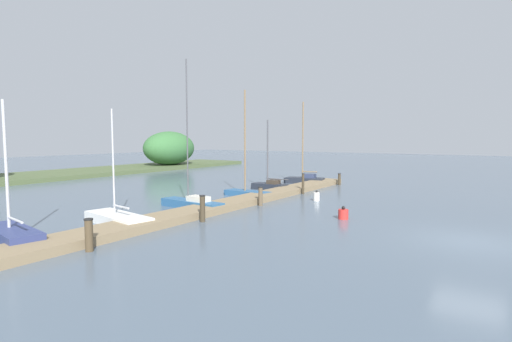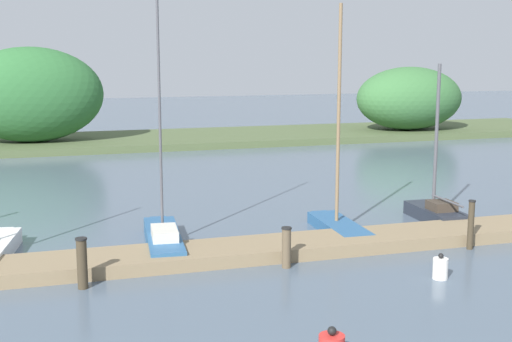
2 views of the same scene
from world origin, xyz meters
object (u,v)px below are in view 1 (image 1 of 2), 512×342
(sailboat_5, at_px, (269,185))
(sailboat_6, at_px, (304,178))
(sailboat_4, at_px, (246,190))
(mooring_piling_5, at_px, (339,179))
(mooring_piling_4, at_px, (303,184))
(sailboat_1, at_px, (10,234))
(sailboat_3, at_px, (191,202))
(mooring_piling_2, at_px, (202,208))
(mooring_piling_3, at_px, (260,196))
(channel_buoy_1, at_px, (316,197))
(mooring_piling_1, at_px, (89,235))
(channel_buoy_0, at_px, (343,214))
(sailboat_2, at_px, (116,218))

(sailboat_5, height_order, sailboat_6, sailboat_6)
(sailboat_4, distance_m, mooring_piling_5, 9.63)
(sailboat_4, height_order, mooring_piling_4, sailboat_4)
(sailboat_1, relative_size, sailboat_3, 0.65)
(sailboat_4, bearing_deg, mooring_piling_2, 112.81)
(sailboat_4, height_order, sailboat_5, sailboat_4)
(mooring_piling_3, bearing_deg, sailboat_1, 164.32)
(sailboat_1, bearing_deg, channel_buoy_1, -99.81)
(sailboat_1, relative_size, mooring_piling_5, 5.55)
(sailboat_1, relative_size, sailboat_4, 0.76)
(sailboat_5, xyz_separation_m, channel_buoy_1, (-3.03, -5.24, -0.09))
(sailboat_5, relative_size, mooring_piling_1, 4.53)
(sailboat_5, relative_size, mooring_piling_2, 4.18)
(sailboat_4, xyz_separation_m, mooring_piling_3, (-2.65, -2.82, 0.16))
(sailboat_3, bearing_deg, sailboat_1, 91.68)
(mooring_piling_1, distance_m, channel_buoy_0, 11.21)
(sailboat_3, xyz_separation_m, sailboat_6, (14.11, 0.12, 0.06))
(sailboat_2, relative_size, sailboat_6, 0.76)
(sailboat_3, xyz_separation_m, mooring_piling_3, (2.75, -2.78, 0.20))
(sailboat_2, distance_m, mooring_piling_1, 4.48)
(sailboat_2, distance_m, sailboat_6, 18.89)
(sailboat_3, xyz_separation_m, mooring_piling_2, (-2.36, -2.89, 0.28))
(sailboat_6, relative_size, channel_buoy_1, 10.47)
(sailboat_2, distance_m, mooring_piling_5, 19.60)
(sailboat_4, height_order, mooring_piling_3, sailboat_4)
(sailboat_6, distance_m, mooring_piling_2, 16.75)
(sailboat_3, bearing_deg, sailboat_5, -81.60)
(sailboat_6, bearing_deg, mooring_piling_4, 104.68)
(sailboat_5, xyz_separation_m, mooring_piling_5, (5.50, -3.33, 0.11))
(sailboat_6, distance_m, mooring_piling_4, 6.50)
(mooring_piling_1, xyz_separation_m, mooring_piling_5, (22.75, 0.04, -0.10))
(sailboat_3, xyz_separation_m, mooring_piling_4, (8.27, -2.69, 0.37))
(mooring_piling_3, height_order, mooring_piling_5, mooring_piling_3)
(mooring_piling_3, bearing_deg, sailboat_6, 14.35)
(sailboat_1, distance_m, sailboat_5, 18.18)
(mooring_piling_1, bearing_deg, mooring_piling_2, -0.63)
(sailboat_1, bearing_deg, mooring_piling_2, -107.80)
(sailboat_2, height_order, sailboat_3, sailboat_3)
(mooring_piling_4, xyz_separation_m, channel_buoy_1, (-2.20, -2.01, -0.44))
(sailboat_1, xyz_separation_m, mooring_piling_5, (23.67, -3.33, 0.13))
(sailboat_6, height_order, mooring_piling_4, sailboat_6)
(mooring_piling_1, relative_size, channel_buoy_0, 1.81)
(sailboat_6, height_order, mooring_piling_2, sailboat_6)
(mooring_piling_3, bearing_deg, mooring_piling_2, -178.76)
(sailboat_6, height_order, channel_buoy_1, sailboat_6)
(sailboat_5, bearing_deg, sailboat_2, 93.64)
(sailboat_4, distance_m, mooring_piling_4, 3.97)
(sailboat_3, xyz_separation_m, channel_buoy_1, (6.07, -4.70, -0.07))
(mooring_piling_4, bearing_deg, sailboat_2, 167.85)
(sailboat_1, xyz_separation_m, sailboat_2, (4.29, -0.42, -0.09))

